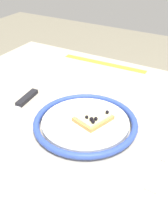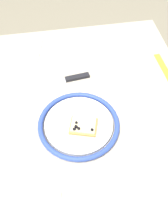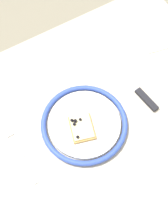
{
  "view_description": "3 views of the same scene",
  "coord_description": "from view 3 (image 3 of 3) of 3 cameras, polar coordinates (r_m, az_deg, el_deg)",
  "views": [
    {
      "loc": [
        -0.23,
        0.49,
        1.14
      ],
      "look_at": [
        0.05,
        -0.0,
        0.75
      ],
      "focal_mm": 42.86,
      "sensor_mm": 36.0,
      "label": 1
    },
    {
      "loc": [
        -0.41,
        0.08,
        1.42
      ],
      "look_at": [
        0.06,
        0.0,
        0.76
      ],
      "focal_mm": 41.13,
      "sensor_mm": 36.0,
      "label": 2
    },
    {
      "loc": [
        -0.14,
        -0.27,
        1.56
      ],
      "look_at": [
        0.05,
        0.05,
        0.75
      ],
      "focal_mm": 47.51,
      "sensor_mm": 36.0,
      "label": 3
    }
  ],
  "objects": [
    {
      "name": "ground_plane",
      "position": [
        1.59,
        -0.55,
        -13.68
      ],
      "size": [
        6.0,
        6.0,
        0.0
      ],
      "primitive_type": "plane",
      "color": "gray"
    },
    {
      "name": "dining_table",
      "position": [
        0.96,
        -0.89,
        -6.33
      ],
      "size": [
        1.09,
        0.8,
        0.73
      ],
      "color": "#BCB29E",
      "rests_on": "ground_plane"
    },
    {
      "name": "plate",
      "position": [
        0.89,
        0.05,
        -2.28
      ],
      "size": [
        0.26,
        0.26,
        0.02
      ],
      "color": "white",
      "rests_on": "dining_table"
    },
    {
      "name": "pizza_slice_near",
      "position": [
        0.87,
        -0.47,
        -3.03
      ],
      "size": [
        0.09,
        0.1,
        0.03
      ],
      "color": "tan",
      "rests_on": "plate"
    },
    {
      "name": "knife",
      "position": [
        0.96,
        10.64,
        3.72
      ],
      "size": [
        0.05,
        0.24,
        0.01
      ],
      "color": "silver",
      "rests_on": "dining_table"
    },
    {
      "name": "fork",
      "position": [
        0.89,
        -12.24,
        -7.72
      ],
      "size": [
        0.02,
        0.2,
        0.0
      ],
      "color": "silver",
      "rests_on": "dining_table"
    },
    {
      "name": "napkin",
      "position": [
        1.11,
        14.48,
        14.29
      ],
      "size": [
        0.17,
        0.15,
        0.0
      ],
      "primitive_type": "cube",
      "rotation": [
        0.0,
        0.0,
        -0.22
      ],
      "color": "white",
      "rests_on": "dining_table"
    }
  ]
}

